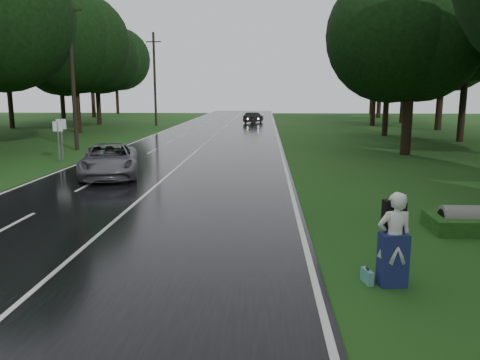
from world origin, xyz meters
name	(u,v)px	position (x,y,z in m)	size (l,w,h in m)	color
ground	(85,248)	(0.00, 0.00, 0.00)	(160.00, 160.00, 0.00)	#1D4715
road	(196,152)	(0.00, 20.00, 0.02)	(12.00, 140.00, 0.04)	black
lane_center	(196,151)	(0.00, 20.00, 0.04)	(0.12, 140.00, 0.01)	silver
grey_car	(109,160)	(-2.73, 10.34, 0.82)	(2.57, 5.58, 1.55)	#54565A
far_car	(253,118)	(3.13, 50.67, 0.71)	(1.42, 4.07, 1.34)	black
hitchhiker	(394,242)	(7.42, -2.05, 0.94)	(0.80, 0.74, 2.03)	silver
suitcase	(367,276)	(6.92, -1.97, 0.15)	(0.12, 0.42, 0.30)	teal
culvert	(466,231)	(10.68, 2.12, 0.00)	(0.76, 0.76, 1.52)	slate
utility_pole_mid	(77,150)	(-8.50, 20.66, 0.00)	(1.80, 0.28, 10.45)	black
utility_pole_far	(156,126)	(-8.50, 45.04, 0.00)	(1.80, 0.28, 10.90)	black
road_sign_a	(60,162)	(-7.20, 14.89, 0.00)	(0.57, 0.10, 2.36)	white
road_sign_b	(64,161)	(-7.20, 15.35, 0.00)	(0.60, 0.10, 2.48)	white
tree_left_e	(79,133)	(-13.93, 34.54, 0.00)	(9.74, 9.74, 15.21)	black
tree_left_f	(100,125)	(-16.02, 46.54, 0.00)	(9.46, 9.46, 14.78)	black
tree_right_d	(405,154)	(13.86, 19.53, 0.00)	(8.37, 8.37, 13.08)	black
tree_right_e	(384,136)	(15.84, 33.07, 0.00)	(7.91, 7.91, 12.36)	black
tree_right_f	(372,126)	(17.60, 46.29, 0.00)	(9.28, 9.28, 14.50)	black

